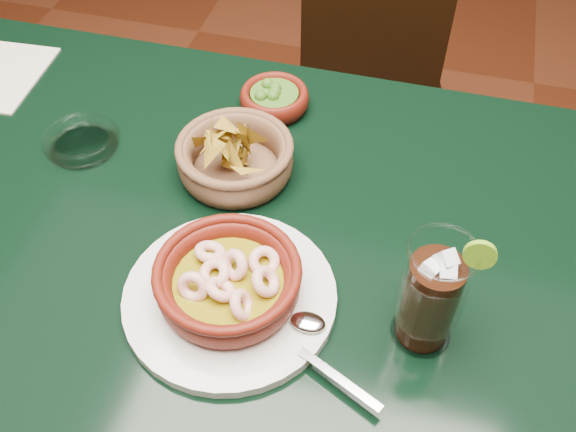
% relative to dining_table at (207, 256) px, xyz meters
% --- Properties ---
extents(ground, '(7.00, 7.00, 0.00)m').
position_rel_dining_table_xyz_m(ground, '(0.00, 0.00, -0.65)').
color(ground, '#471C0C').
rests_on(ground, ground).
extents(dining_table, '(1.20, 0.80, 0.75)m').
position_rel_dining_table_xyz_m(dining_table, '(0.00, 0.00, 0.00)').
color(dining_table, black).
rests_on(dining_table, ground).
extents(dining_chair, '(0.47, 0.47, 0.83)m').
position_rel_dining_table_xyz_m(dining_chair, '(0.17, 0.70, -0.20)').
color(dining_chair, black).
rests_on(dining_chair, ground).
extents(shrimp_plate, '(0.36, 0.28, 0.08)m').
position_rel_dining_table_xyz_m(shrimp_plate, '(0.09, -0.13, 0.13)').
color(shrimp_plate, silver).
rests_on(shrimp_plate, dining_table).
extents(chip_basket, '(0.21, 0.21, 0.14)m').
position_rel_dining_table_xyz_m(chip_basket, '(0.02, 0.10, 0.13)').
color(chip_basket, brown).
rests_on(chip_basket, dining_table).
extents(guacamole_ramekin, '(0.14, 0.14, 0.05)m').
position_rel_dining_table_xyz_m(guacamole_ramekin, '(0.04, 0.27, 0.12)').
color(guacamole_ramekin, '#511209').
rests_on(guacamole_ramekin, dining_table).
extents(cola_drink, '(0.17, 0.17, 0.19)m').
position_rel_dining_table_xyz_m(cola_drink, '(0.34, -0.12, 0.18)').
color(cola_drink, white).
rests_on(cola_drink, dining_table).
extents(glass_ashtray, '(0.13, 0.13, 0.03)m').
position_rel_dining_table_xyz_m(glass_ashtray, '(-0.24, 0.09, 0.11)').
color(glass_ashtray, white).
rests_on(glass_ashtray, dining_table).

